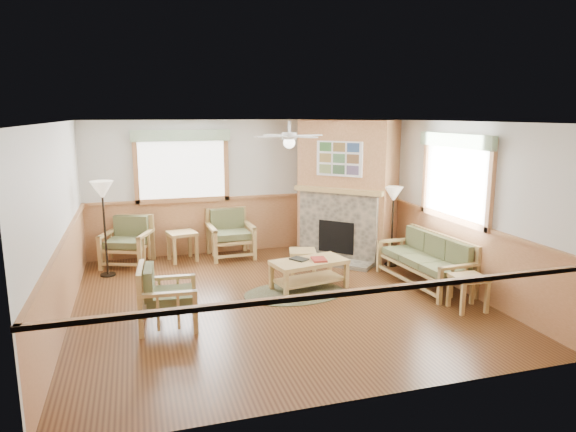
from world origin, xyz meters
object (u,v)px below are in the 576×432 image
object	(u,v)px
sofa	(424,260)
floor_lamp_left	(105,229)
armchair_back_left	(127,242)
coffee_table	(309,274)
end_table_sofa	(468,293)
armchair_back_right	(231,234)
floor_lamp_right	(392,226)
footstool	(303,261)
armchair_left	(168,296)
end_table_chairs	(182,246)

from	to	relation	value
sofa	floor_lamp_left	bearing A→B (deg)	-115.93
sofa	armchair_back_left	bearing A→B (deg)	-122.91
coffee_table	end_table_sofa	bearing A→B (deg)	-50.11
armchair_back_right	coffee_table	distance (m)	2.43
coffee_table	floor_lamp_right	bearing A→B (deg)	11.42
end_table_sofa	floor_lamp_left	distance (m)	6.06
sofa	floor_lamp_right	distance (m)	1.19
armchair_back_right	floor_lamp_left	world-z (taller)	floor_lamp_left
armchair_back_left	coffee_table	size ratio (longest dim) A/B	0.75
sofa	coffee_table	distance (m)	1.95
end_table_sofa	footstool	bearing A→B (deg)	125.33
armchair_back_left	end_table_sofa	size ratio (longest dim) A/B	1.77
armchair_back_right	armchair_left	distance (m)	3.42
armchair_left	end_table_chairs	size ratio (longest dim) A/B	1.46
floor_lamp_left	coffee_table	bearing A→B (deg)	-27.81
coffee_table	armchair_back_left	bearing A→B (deg)	130.29
armchair_left	coffee_table	world-z (taller)	armchair_left
coffee_table	end_table_chairs	size ratio (longest dim) A/B	2.10
footstool	armchair_back_left	bearing A→B (deg)	155.90
end_table_sofa	floor_lamp_left	bearing A→B (deg)	147.75
armchair_left	floor_lamp_left	size ratio (longest dim) A/B	0.50
sofa	floor_lamp_left	size ratio (longest dim) A/B	1.07
floor_lamp_right	armchair_back_right	bearing A→B (deg)	152.46
armchair_left	footstool	size ratio (longest dim) A/B	1.81
armchair_left	floor_lamp_left	world-z (taller)	floor_lamp_left
coffee_table	end_table_chairs	world-z (taller)	end_table_chairs
sofa	armchair_back_right	bearing A→B (deg)	-137.28
coffee_table	floor_lamp_right	size ratio (longest dim) A/B	0.80
sofa	footstool	size ratio (longest dim) A/B	3.91
end_table_sofa	footstool	world-z (taller)	end_table_sofa
armchair_back_right	coffee_table	size ratio (longest dim) A/B	0.78
sofa	armchair_left	world-z (taller)	armchair_left
footstool	floor_lamp_left	world-z (taller)	floor_lamp_left
armchair_left	end_table_sofa	world-z (taller)	armchair_left
footstool	floor_lamp_right	bearing A→B (deg)	-3.19
armchair_left	floor_lamp_left	xyz separation A→B (m)	(-0.89, 2.54, 0.43)
armchair_left	end_table_chairs	bearing A→B (deg)	-3.96
end_table_chairs	footstool	bearing A→B (deg)	-33.99
armchair_left	floor_lamp_right	xyz separation A→B (m)	(4.21, 1.66, 0.33)
armchair_back_right	floor_lamp_right	bearing A→B (deg)	-30.04
armchair_back_left	coffee_table	world-z (taller)	armchair_back_left
armchair_left	end_table_sofa	xyz separation A→B (m)	(4.21, -0.68, -0.16)
footstool	end_table_chairs	bearing A→B (deg)	146.01
sofa	footstool	xyz separation A→B (m)	(-1.73, 1.24, -0.22)
armchair_back_right	floor_lamp_right	xyz separation A→B (m)	(2.79, -1.45, 0.28)
armchair_back_right	footstool	bearing A→B (deg)	-54.47
end_table_chairs	floor_lamp_right	bearing A→B (deg)	-21.24
armchair_back_left	end_table_chairs	world-z (taller)	armchair_back_left
sofa	armchair_left	bearing A→B (deg)	-87.29
armchair_left	coffee_table	distance (m)	2.46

